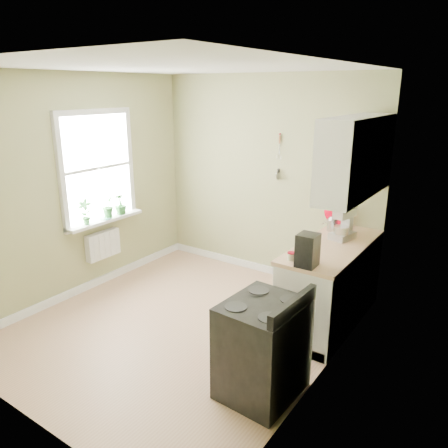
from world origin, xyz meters
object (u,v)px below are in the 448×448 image
Objects in this scene: stove at (263,348)px; kettle at (331,224)px; stand_mixer at (344,225)px; coffee_maker at (307,251)px.

kettle is at bearing 95.60° from stove.
coffee_maker is at bearing -90.32° from stand_mixer.
coffee_maker reaches higher than stove.
stove is 1.00m from coffee_maker.
coffee_maker is (-0.01, -0.96, -0.01)m from stand_mixer.
kettle is 0.55× the size of coffee_maker.
coffee_maker is (0.21, -1.14, 0.06)m from kettle.
stand_mixer is at bearing 89.21° from stove.
coffee_maker reaches higher than kettle.
coffee_maker is at bearing 88.63° from stove.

